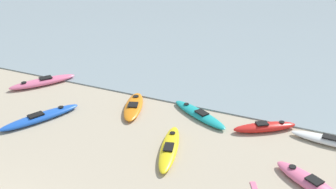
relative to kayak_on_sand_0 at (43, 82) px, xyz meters
The scene contains 8 objects.
kayak_on_sand_0 is the anchor object (origin of this frame).
kayak_on_sand_2 8.52m from the kayak_on_sand_0, ahead, with size 3.13×2.15×0.31m.
kayak_on_sand_3 5.59m from the kayak_on_sand_0, ahead, with size 1.72×2.89×0.31m.
kayak_on_sand_4 3.90m from the kayak_on_sand_0, 50.88° to the right, with size 2.07×3.50×0.34m.
kayak_on_sand_5 11.34m from the kayak_on_sand_0, ahead, with size 2.52×2.00×0.37m.
kayak_on_sand_6 8.95m from the kayak_on_sand_0, 19.15° to the right, with size 1.49×3.21×0.32m.
kayak_on_sand_7 13.99m from the kayak_on_sand_0, ahead, with size 3.27×0.86×0.31m.
kayak_on_sand_8 13.75m from the kayak_on_sand_0, 12.28° to the right, with size 2.68×2.07×0.37m.
Camera 1 is at (8.36, -4.42, 8.09)m, focal length 42.00 mm.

